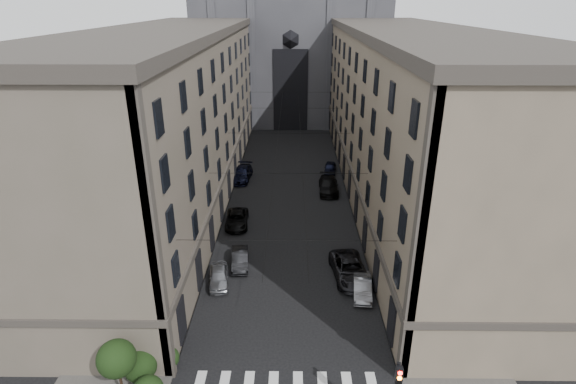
{
  "coord_description": "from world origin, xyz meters",
  "views": [
    {
      "loc": [
        0.34,
        -14.9,
        21.47
      ],
      "look_at": [
        0.07,
        12.59,
        9.73
      ],
      "focal_mm": 28.0,
      "sensor_mm": 36.0,
      "label": 1
    }
  ],
  "objects_px": {
    "car_left_midfar": "(237,219)",
    "car_right_far": "(330,168)",
    "car_left_near": "(219,276)",
    "car_right_near": "(362,287)",
    "car_right_midfar": "(328,185)",
    "car_left_far": "(242,174)",
    "car_right_midnear": "(350,269)",
    "gothic_tower": "(291,22)",
    "car_left_midnear": "(240,259)"
  },
  "relations": [
    {
      "from": "car_right_midnear",
      "to": "car_right_near",
      "type": "bearing_deg",
      "value": -78.56
    },
    {
      "from": "car_right_far",
      "to": "car_right_near",
      "type": "bearing_deg",
      "value": -81.91
    },
    {
      "from": "gothic_tower",
      "to": "car_right_midfar",
      "type": "relative_size",
      "value": 10.39
    },
    {
      "from": "car_left_midfar",
      "to": "car_right_near",
      "type": "distance_m",
      "value": 16.32
    },
    {
      "from": "car_left_near",
      "to": "car_right_near",
      "type": "xyz_separation_m",
      "value": [
        11.56,
        -1.38,
        -0.02
      ]
    },
    {
      "from": "car_left_midnear",
      "to": "car_left_midfar",
      "type": "height_order",
      "value": "car_left_midfar"
    },
    {
      "from": "car_left_far",
      "to": "car_right_midfar",
      "type": "height_order",
      "value": "car_left_far"
    },
    {
      "from": "car_right_midnear",
      "to": "car_right_far",
      "type": "bearing_deg",
      "value": 83.14
    },
    {
      "from": "car_left_midfar",
      "to": "car_right_midfar",
      "type": "xyz_separation_m",
      "value": [
        10.12,
        8.99,
        0.13
      ]
    },
    {
      "from": "car_left_near",
      "to": "car_right_far",
      "type": "distance_m",
      "value": 28.39
    },
    {
      "from": "gothic_tower",
      "to": "car_left_midfar",
      "type": "distance_m",
      "value": 51.6
    },
    {
      "from": "car_left_near",
      "to": "car_right_far",
      "type": "bearing_deg",
      "value": 58.98
    },
    {
      "from": "car_left_midfar",
      "to": "car_right_midfar",
      "type": "height_order",
      "value": "car_right_midfar"
    },
    {
      "from": "car_left_near",
      "to": "car_right_near",
      "type": "bearing_deg",
      "value": -14.74
    },
    {
      "from": "car_left_midfar",
      "to": "car_right_far",
      "type": "bearing_deg",
      "value": 52.18
    },
    {
      "from": "car_left_midfar",
      "to": "car_left_far",
      "type": "distance_m",
      "value": 12.85
    },
    {
      "from": "gothic_tower",
      "to": "car_right_midfar",
      "type": "distance_m",
      "value": 43.17
    },
    {
      "from": "car_left_far",
      "to": "car_left_midfar",
      "type": "bearing_deg",
      "value": -81.4
    },
    {
      "from": "car_right_midfar",
      "to": "car_left_midfar",
      "type": "bearing_deg",
      "value": -137.09
    },
    {
      "from": "car_left_midnear",
      "to": "car_right_far",
      "type": "height_order",
      "value": "car_left_midnear"
    },
    {
      "from": "gothic_tower",
      "to": "car_right_far",
      "type": "distance_m",
      "value": 37.33
    },
    {
      "from": "car_right_near",
      "to": "car_right_midnear",
      "type": "xyz_separation_m",
      "value": [
        -0.73,
        2.32,
        0.16
      ]
    },
    {
      "from": "car_left_near",
      "to": "car_right_midnear",
      "type": "height_order",
      "value": "car_right_midnear"
    },
    {
      "from": "gothic_tower",
      "to": "car_right_midnear",
      "type": "xyz_separation_m",
      "value": [
        5.18,
        -57.88,
        -16.99
      ]
    },
    {
      "from": "car_left_midnear",
      "to": "car_left_midfar",
      "type": "relative_size",
      "value": 0.82
    },
    {
      "from": "gothic_tower",
      "to": "car_right_midnear",
      "type": "height_order",
      "value": "gothic_tower"
    },
    {
      "from": "car_left_near",
      "to": "car_right_midnear",
      "type": "relative_size",
      "value": 0.68
    },
    {
      "from": "gothic_tower",
      "to": "car_left_midfar",
      "type": "relative_size",
      "value": 11.83
    },
    {
      "from": "car_left_midfar",
      "to": "car_right_near",
      "type": "xyz_separation_m",
      "value": [
        11.27,
        -11.81,
        -0.02
      ]
    },
    {
      "from": "gothic_tower",
      "to": "car_left_near",
      "type": "height_order",
      "value": "gothic_tower"
    },
    {
      "from": "car_left_midfar",
      "to": "car_left_far",
      "type": "xyz_separation_m",
      "value": [
        -0.85,
        12.82,
        0.13
      ]
    },
    {
      "from": "gothic_tower",
      "to": "car_right_midnear",
      "type": "relative_size",
      "value": 9.91
    },
    {
      "from": "gothic_tower",
      "to": "car_left_far",
      "type": "relative_size",
      "value": 10.33
    },
    {
      "from": "car_left_near",
      "to": "car_left_midfar",
      "type": "distance_m",
      "value": 10.43
    },
    {
      "from": "car_left_far",
      "to": "car_right_near",
      "type": "distance_m",
      "value": 27.45
    },
    {
      "from": "car_right_near",
      "to": "car_right_midnear",
      "type": "relative_size",
      "value": 0.68
    },
    {
      "from": "car_right_near",
      "to": "car_right_far",
      "type": "bearing_deg",
      "value": 96.75
    },
    {
      "from": "car_left_near",
      "to": "car_right_midnear",
      "type": "distance_m",
      "value": 10.87
    },
    {
      "from": "car_left_near",
      "to": "car_left_far",
      "type": "xyz_separation_m",
      "value": [
        -0.55,
        23.25,
        0.14
      ]
    },
    {
      "from": "car_left_far",
      "to": "gothic_tower",
      "type": "bearing_deg",
      "value": 84.94
    },
    {
      "from": "car_left_midnear",
      "to": "car_left_midfar",
      "type": "xyz_separation_m",
      "value": [
        -1.15,
        7.74,
        0.02
      ]
    },
    {
      "from": "car_left_far",
      "to": "car_right_midnear",
      "type": "distance_m",
      "value": 25.05
    },
    {
      "from": "car_right_midfar",
      "to": "car_right_far",
      "type": "height_order",
      "value": "car_right_midfar"
    },
    {
      "from": "car_left_near",
      "to": "car_left_far",
      "type": "height_order",
      "value": "car_left_far"
    },
    {
      "from": "car_right_far",
      "to": "car_left_near",
      "type": "bearing_deg",
      "value": -105.89
    },
    {
      "from": "car_left_near",
      "to": "car_left_far",
      "type": "bearing_deg",
      "value": 83.44
    },
    {
      "from": "car_right_midfar",
      "to": "car_right_near",
      "type": "bearing_deg",
      "value": -85.52
    },
    {
      "from": "car_right_far",
      "to": "car_right_midnear",
      "type": "bearing_deg",
      "value": -83.5
    },
    {
      "from": "gothic_tower",
      "to": "car_left_near",
      "type": "bearing_deg",
      "value": -95.48
    },
    {
      "from": "car_left_far",
      "to": "car_right_far",
      "type": "height_order",
      "value": "car_left_far"
    }
  ]
}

